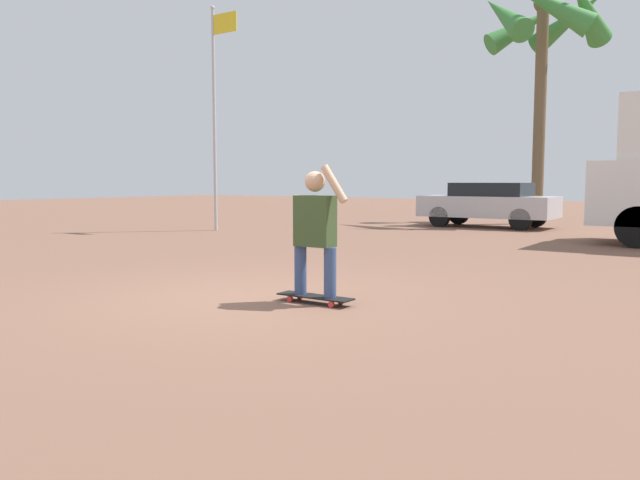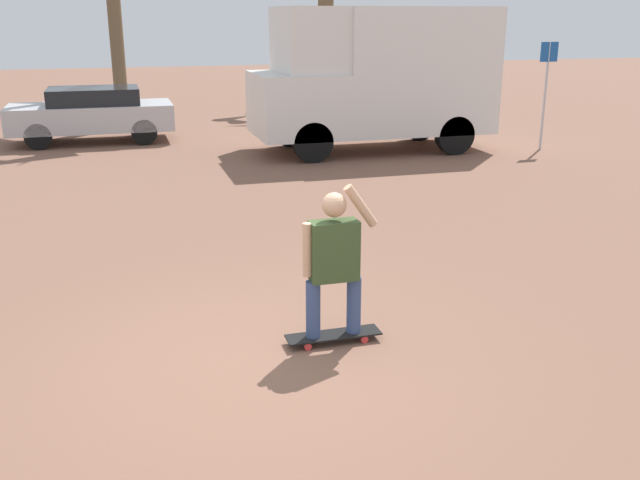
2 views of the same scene
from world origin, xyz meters
The scene contains 6 objects.
ground_plane centered at (0.00, 0.00, 0.00)m, with size 80.00×80.00×0.00m, color brown.
skateboard centered at (0.78, 0.21, 0.07)m, with size 0.93×0.24×0.09m.
person_skateboarder centered at (0.78, 0.21, 0.89)m, with size 0.73×0.23×1.49m.
camper_van centered at (4.80, 9.85, 1.75)m, with size 5.42×2.30×3.23m.
parked_car_silver centered at (-1.61, 12.86, 0.72)m, with size 3.93×1.75×1.34m.
street_sign centered at (8.57, 8.82, 1.58)m, with size 0.44×0.06×2.47m.
Camera 2 is at (-1.11, -5.84, 3.06)m, focal length 40.00 mm.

